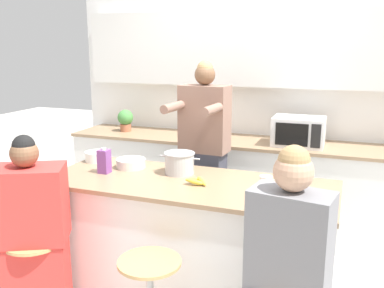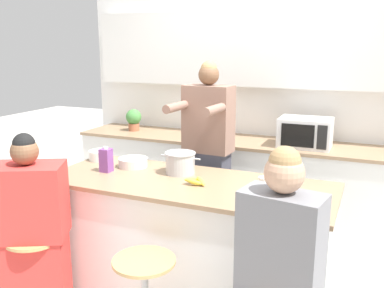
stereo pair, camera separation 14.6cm
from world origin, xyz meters
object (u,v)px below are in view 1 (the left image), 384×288
Objects in this scene: kitchen_island at (188,242)px; person_wrapped_blanket at (32,243)px; person_cooking at (204,164)px; cooking_pot at (179,163)px; bar_stool_leftmost at (37,282)px; microwave at (299,131)px; fruit_bowl at (131,163)px; coffee_cup_near at (266,182)px; potted_plant at (125,119)px; juice_carton at (104,161)px; banana_bunch at (197,181)px.

person_wrapped_blanket is at bearing -141.73° from kitchen_island.
person_cooking is 1.54m from person_wrapped_blanket.
cooking_pot is (-0.13, 0.15, 0.54)m from kitchen_island.
bar_stool_leftmost is 2.55m from microwave.
cooking_pot is 0.67× the size of microwave.
fruit_bowl is at bearing -124.76° from person_cooking.
microwave is (1.12, 1.20, 0.10)m from fruit_bowl.
fruit_bowl is at bearing 173.13° from coffee_cup_near.
microwave reaches higher than potted_plant.
juice_carton is at bearing -161.38° from cooking_pot.
person_cooking is 10.20× the size of banana_bunch.
juice_carton is (-1.19, -0.06, 0.05)m from coffee_cup_near.
cooking_pot is at bearing 170.27° from coffee_cup_near.
person_cooking reaches higher than person_wrapped_blanket.
person_wrapped_blanket is at bearing -104.89° from juice_carton.
kitchen_island is 1.99m from potted_plant.
banana_bunch is 0.36× the size of microwave.
coffee_cup_near is at bearing -6.87° from fruit_bowl.
bar_stool_leftmost is at bearing -77.31° from potted_plant.
person_wrapped_blanket reaches higher than banana_bunch.
microwave is at bearing 46.88° from fruit_bowl.
person_wrapped_blanket is at bearing -130.89° from cooking_pot.
fruit_bowl is (-0.42, -0.53, 0.11)m from person_cooking.
person_wrapped_blanket is at bearing -146.15° from banana_bunch.
microwave is (1.24, 1.39, 0.05)m from juice_carton.
juice_carton reaches higher than fruit_bowl.
potted_plant is at bearing 113.29° from juice_carton.
coffee_cup_near is 1.19m from juice_carton.
bar_stool_leftmost is 2.83× the size of fruit_bowl.
fruit_bowl is 0.96× the size of potted_plant.
kitchen_island is 0.58m from cooking_pot.
juice_carton reaches higher than bar_stool_leftmost.
potted_plant reaches higher than bar_stool_leftmost.
microwave reaches higher than juice_carton.
banana_bunch is (-0.46, -0.08, -0.02)m from coffee_cup_near.
potted_plant is (-0.46, 2.06, 0.72)m from bar_stool_leftmost.
bar_stool_leftmost is at bearing -104.01° from juice_carton.
cooking_pot is (0.68, 0.80, 0.66)m from bar_stool_leftmost.
cooking_pot is 1.32× the size of potted_plant.
cooking_pot is at bearing 49.48° from bar_stool_leftmost.
banana_bunch is 0.71× the size of potted_plant.
cooking_pot is 0.42m from fruit_bowl.
juice_carton is at bearing 178.41° from banana_bunch.
fruit_bowl is at bearing 177.78° from cooking_pot.
person_cooking is at bearing 62.96° from bar_stool_leftmost.
cooking_pot is 1.41m from microwave.
fruit_bowl is 1.34× the size of banana_bunch.
coffee_cup_near is at bearing 4.34° from kitchen_island.
fruit_bowl is 1.97× the size of coffee_cup_near.
microwave is at bearing -1.28° from potted_plant.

